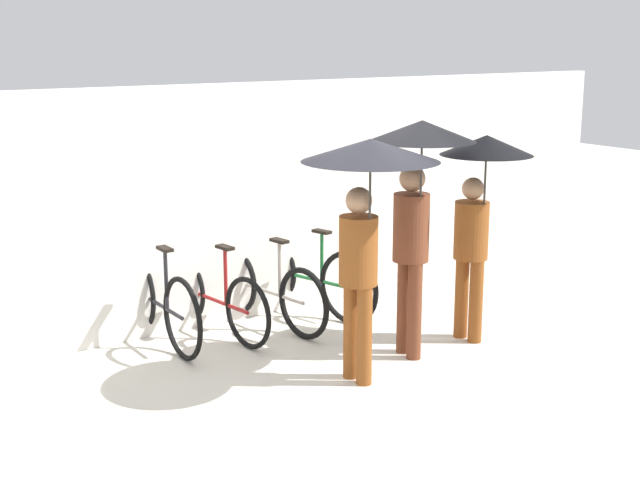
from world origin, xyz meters
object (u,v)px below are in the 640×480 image
object	(u,v)px
parked_bicycle_1	(215,298)
parked_bicycle_2	(267,290)
pedestrian_center	(417,179)
parked_bicycle_3	(307,277)
pedestrian_trailing	(480,188)
parked_bicycle_0	(159,303)
pedestrian_leading	(367,188)

from	to	relation	value
parked_bicycle_1	parked_bicycle_2	world-z (taller)	parked_bicycle_2
parked_bicycle_1	pedestrian_center	bearing A→B (deg)	-150.64
parked_bicycle_3	pedestrian_trailing	distance (m)	2.11
parked_bicycle_2	parked_bicycle_3	bearing A→B (deg)	-85.93
parked_bicycle_0	parked_bicycle_1	distance (m)	0.56
pedestrian_center	parked_bicycle_2	bearing A→B (deg)	-60.27
parked_bicycle_3	pedestrian_trailing	bearing A→B (deg)	-168.00
parked_bicycle_1	parked_bicycle_3	distance (m)	1.11
parked_bicycle_3	pedestrian_trailing	world-z (taller)	pedestrian_trailing
parked_bicycle_0	parked_bicycle_1	bearing A→B (deg)	-94.22
pedestrian_center	pedestrian_trailing	bearing A→B (deg)	-170.34
parked_bicycle_3	pedestrian_center	bearing A→B (deg)	167.25
parked_bicycle_1	pedestrian_trailing	bearing A→B (deg)	-136.00
parked_bicycle_0	pedestrian_trailing	distance (m)	3.14
parked_bicycle_1	pedestrian_leading	distance (m)	2.28
parked_bicycle_0	parked_bicycle_1	world-z (taller)	parked_bicycle_0
parked_bicycle_3	pedestrian_center	distance (m)	2.06
parked_bicycle_3	pedestrian_leading	bearing A→B (deg)	145.78
parked_bicycle_1	pedestrian_leading	xyz separation A→B (m)	(0.42, -1.83, 1.29)
parked_bicycle_2	parked_bicycle_3	xyz separation A→B (m)	(0.55, 0.11, 0.02)
pedestrian_center	parked_bicycle_1	bearing A→B (deg)	-45.69
parked_bicycle_1	pedestrian_leading	size ratio (longest dim) A/B	0.85
parked_bicycle_0	parked_bicycle_2	xyz separation A→B (m)	(1.11, -0.11, -0.03)
parked_bicycle_0	parked_bicycle_2	world-z (taller)	parked_bicycle_0
pedestrian_center	parked_bicycle_3	bearing A→B (deg)	-80.04
pedestrian_trailing	pedestrian_leading	bearing A→B (deg)	5.26
parked_bicycle_2	pedestrian_trailing	xyz separation A→B (m)	(1.36, -1.52, 1.10)
parked_bicycle_2	pedestrian_center	size ratio (longest dim) A/B	0.83
pedestrian_leading	parked_bicycle_3	bearing A→B (deg)	-111.26
parked_bicycle_2	pedestrian_center	xyz separation A→B (m)	(0.59, -1.53, 1.26)
parked_bicycle_1	parked_bicycle_0	bearing A→B (deg)	78.41
parked_bicycle_3	pedestrian_center	xyz separation A→B (m)	(0.04, -1.65, 1.24)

